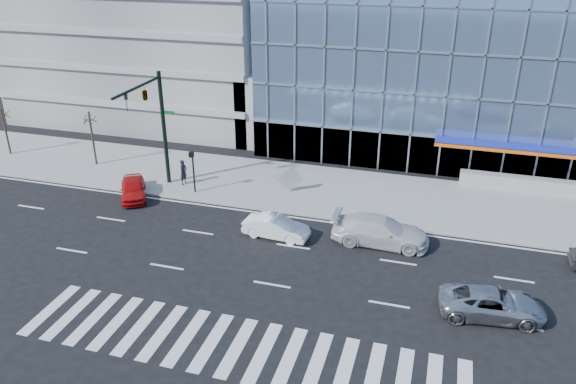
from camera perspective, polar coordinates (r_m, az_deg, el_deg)
name	(u,v)px	position (r m, az deg, el deg)	size (l,w,h in m)	color
ground	(293,247)	(32.50, 0.54, -5.56)	(160.00, 160.00, 0.00)	black
sidewalk	(325,190)	(39.36, 3.74, 0.23)	(120.00, 8.00, 0.15)	gray
theatre_building	(533,47)	(54.07, 23.63, 13.38)	(42.00, 26.00, 15.00)	#6A88B1
parking_garage	(172,3)	(60.06, -11.66, 18.28)	(24.00, 24.00, 20.00)	gray
ramp_block	(284,104)	(48.86, -0.43, 8.92)	(6.00, 8.00, 6.00)	gray
traffic_signal	(151,106)	(38.03, -13.77, 8.47)	(1.14, 5.74, 8.00)	black
ped_signal_post	(193,165)	(38.51, -9.65, 2.69)	(0.30, 0.33, 3.00)	black
street_tree_near	(90,119)	(44.77, -19.51, 7.01)	(1.10, 1.10, 4.23)	#332319
street_tree_far	(2,114)	(49.87, -27.05, 7.05)	(1.10, 1.10, 3.87)	#332319
silver_suv	(492,304)	(28.46, 20.05, -10.60)	(2.25, 4.88, 1.36)	#B1B0B5
white_suv	(380,231)	(32.88, 9.36, -3.92)	(2.28, 5.60, 1.62)	silver
white_sedan	(276,227)	(33.18, -1.22, -3.59)	(1.37, 3.93, 1.30)	white
red_sedan	(133,188)	(39.46, -15.47, 0.35)	(1.60, 3.98, 1.36)	#B80E0E
pedestrian	(183,172)	(40.35, -10.57, 2.01)	(0.66, 0.43, 1.81)	black
tilted_panel	(291,179)	(38.50, 0.26, 1.33)	(1.30, 0.06, 1.30)	#A6A6A6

